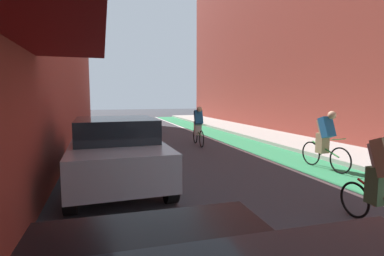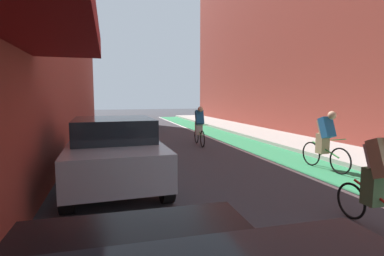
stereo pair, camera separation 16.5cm
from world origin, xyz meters
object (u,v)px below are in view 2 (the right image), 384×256
Objects in this scene: parked_sedan_silver at (114,150)px; cyclist_trailing at (325,139)px; cyclist_mid at (380,177)px; cyclist_far at (199,126)px.

cyclist_trailing is at bearing -3.03° from parked_sedan_silver.
cyclist_mid is 8.21m from cyclist_far.
cyclist_far is at bearing 52.40° from parked_sedan_silver.
cyclist_far is at bearing 113.58° from cyclist_trailing.
cyclist_mid is 0.96× the size of cyclist_far.
parked_sedan_silver is 2.57× the size of cyclist_trailing.
cyclist_trailing reaches higher than parked_sedan_silver.
cyclist_mid is at bearing -44.81° from parked_sedan_silver.
cyclist_far is at bearing 91.41° from cyclist_mid.
cyclist_trailing is 5.28m from cyclist_far.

